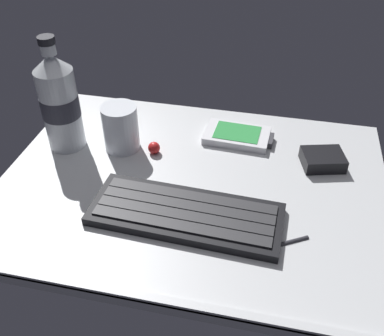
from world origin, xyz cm
name	(u,v)px	position (x,y,z in cm)	size (l,w,h in cm)	color
ground_plane	(192,187)	(0.00, -0.23, -0.99)	(64.00, 48.00, 2.80)	#B7BABC
keyboard	(186,214)	(0.86, -8.38, 0.81)	(29.42, 12.17, 1.70)	black
handheld_device	(238,135)	(5.75, 14.32, 0.73)	(13.08, 8.22, 1.50)	silver
juice_cup	(121,129)	(-14.65, 7.04, 3.91)	(6.40, 6.40, 8.50)	silver
water_bottle	(59,102)	(-24.89, 5.71, 9.01)	(6.73, 6.73, 20.80)	silver
charger_block	(323,160)	(21.25, 9.39, 1.20)	(7.00, 5.60, 2.40)	black
trackball_mouse	(154,148)	(-8.47, 6.61, 1.10)	(2.20, 2.20, 2.20)	red
stylus_pen	(279,244)	(15.00, -11.00, 0.35)	(0.70, 0.70, 9.50)	#26262B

